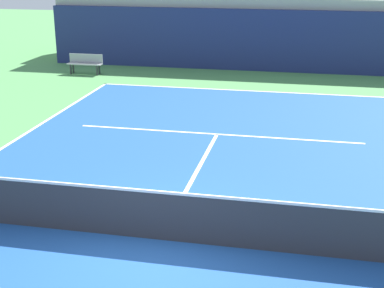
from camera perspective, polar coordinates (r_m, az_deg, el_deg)
name	(u,v)px	position (r m, az deg, el deg)	size (l,w,h in m)	color
ground_plane	(160,240)	(10.39, -3.31, -9.74)	(80.00, 80.00, 0.00)	#4C8C4C
court_surface	(160,240)	(10.38, -3.31, -9.72)	(11.00, 24.00, 0.01)	#1E4C99
baseline_far	(241,90)	(21.46, 5.01, 5.47)	(11.00, 0.10, 0.00)	white
service_line_far	(217,134)	(16.16, 2.57, 1.01)	(8.26, 0.10, 0.00)	white
centre_service_line	(195,175)	(13.20, 0.29, -3.18)	(0.10, 6.40, 0.00)	white
back_wall	(253,40)	(25.12, 6.25, 10.47)	(18.57, 0.30, 2.67)	navy
stands_tier_lower	(256,31)	(26.42, 6.57, 11.36)	(18.57, 2.40, 3.11)	#9E9E99
stands_tier_upper	(261,16)	(28.75, 7.09, 12.82)	(18.57, 2.40, 3.99)	#9E9E99
tennis_net	(159,215)	(10.15, -3.36, -7.22)	(11.08, 0.08, 1.07)	black
player_bench	(85,62)	(24.77, -10.84, 8.19)	(1.50, 0.40, 0.85)	#99999E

